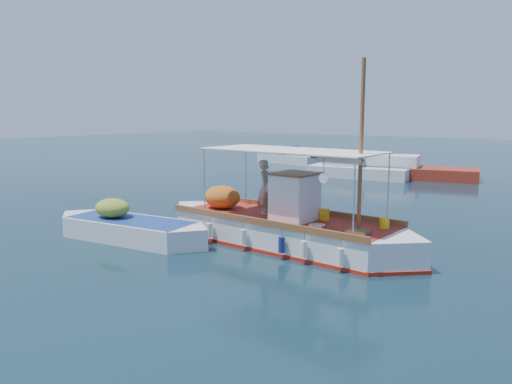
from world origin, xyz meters
The scene contains 6 objects.
ground centered at (0.00, 0.00, 0.00)m, with size 160.00×160.00×0.00m, color black.
fishing_caique centered at (-0.18, 0.17, 0.57)m, with size 10.54×3.15×6.43m.
dinghy centered at (-4.98, -2.64, 0.35)m, with size 6.75×2.64×1.66m.
bg_boat_nw centered at (-6.32, 18.51, 0.49)m, with size 7.28×3.36×1.80m.
bg_boat_n centered at (-3.26, 20.48, 0.49)m, with size 9.21×4.72×1.80m.
bg_boat_far_w centered at (-15.96, 24.21, 0.49)m, with size 6.30×3.08×1.80m.
Camera 1 is at (9.54, -13.96, 4.61)m, focal length 35.00 mm.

